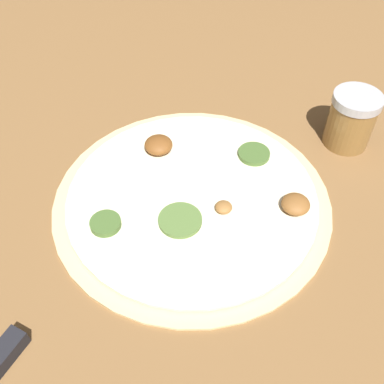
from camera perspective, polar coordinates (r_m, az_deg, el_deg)
The scene contains 3 objects.
ground_plane at distance 0.58m, azimuth 0.00°, elevation -1.11°, with size 3.00×3.00×0.00m, color brown.
pizza at distance 0.58m, azimuth 0.09°, elevation -0.63°, with size 0.35×0.35×0.03m.
spice_jar at distance 0.67m, azimuth 19.57°, elevation 8.66°, with size 0.07×0.07×0.08m.
Camera 1 is at (0.38, -0.04, 0.44)m, focal length 42.00 mm.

